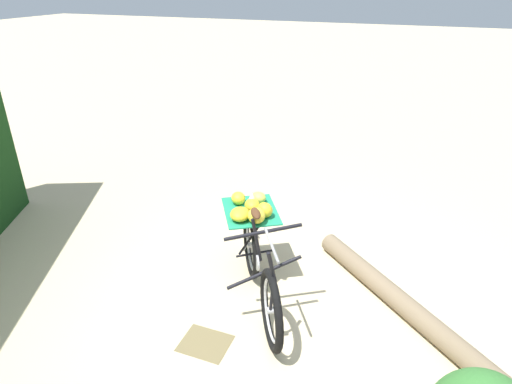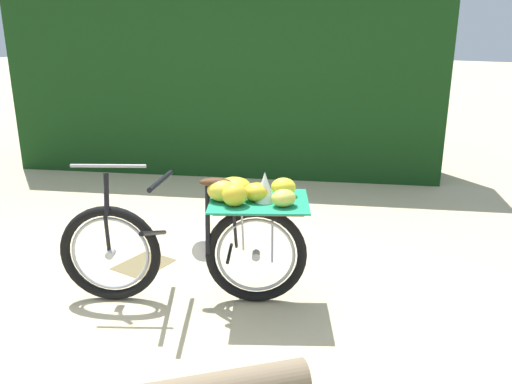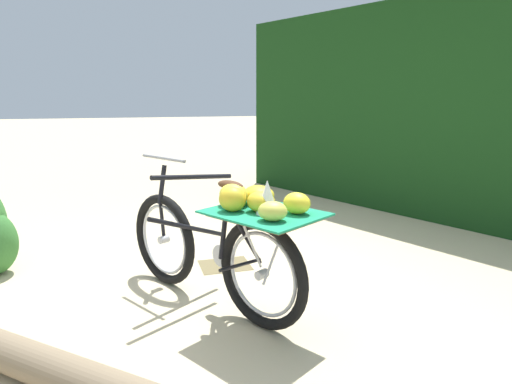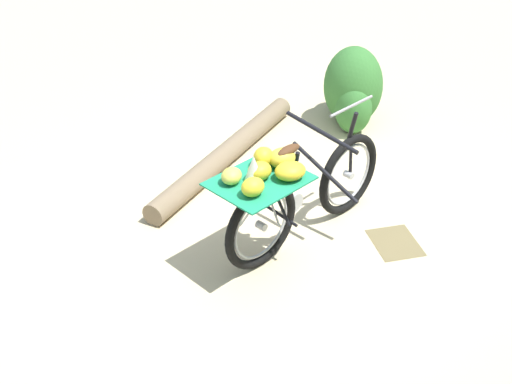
{
  "view_description": "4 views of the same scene",
  "coord_description": "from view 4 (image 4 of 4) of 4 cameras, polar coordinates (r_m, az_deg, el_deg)",
  "views": [
    {
      "loc": [
        -1.21,
        3.15,
        2.97
      ],
      "look_at": [
        0.27,
        -0.7,
        0.94
      ],
      "focal_mm": 30.71,
      "sensor_mm": 36.0,
      "label": 1
    },
    {
      "loc": [
        -2.61,
        -2.41,
        1.93
      ],
      "look_at": [
        0.18,
        -0.61,
        0.88
      ],
      "focal_mm": 36.68,
      "sensor_mm": 36.0,
      "label": 2
    },
    {
      "loc": [
        -0.51,
        -3.12,
        1.48
      ],
      "look_at": [
        0.26,
        -0.45,
        0.88
      ],
      "focal_mm": 31.38,
      "sensor_mm": 36.0,
      "label": 3
    },
    {
      "loc": [
        4.19,
        -1.54,
        3.3
      ],
      "look_at": [
        0.41,
        -0.63,
        0.77
      ],
      "focal_mm": 46.39,
      "sensor_mm": 36.0,
      "label": 4
    }
  ],
  "objects": [
    {
      "name": "ground_plane",
      "position": [
        5.55,
        5.36,
        -3.59
      ],
      "size": [
        60.0,
        60.0,
        0.0
      ],
      "primitive_type": "plane",
      "color": "beige"
    },
    {
      "name": "bicycle",
      "position": [
        5.14,
        3.45,
        0.17
      ],
      "size": [
        1.18,
        1.68,
        1.03
      ],
      "rotation": [
        0.0,
        0.0,
        2.12
      ],
      "color": "black",
      "rests_on": "ground_plane"
    },
    {
      "name": "fallen_log",
      "position": [
        6.46,
        -2.61,
        3.32
      ],
      "size": [
        1.92,
        1.78,
        0.21
      ],
      "primitive_type": "cylinder",
      "rotation": [
        0.0,
        1.57,
        -0.74
      ],
      "color": "#7F6B51",
      "rests_on": "ground_plane"
    },
    {
      "name": "shrub_cluster",
      "position": [
        7.2,
        8.3,
        8.71
      ],
      "size": [
        0.9,
        0.61,
        0.85
      ],
      "color": "#387533",
      "rests_on": "ground_plane"
    },
    {
      "name": "leaf_litter_patch",
      "position": [
        5.54,
        11.91,
        -4.29
      ],
      "size": [
        0.44,
        0.36,
        0.01
      ],
      "primitive_type": "cube",
      "color": "olive",
      "rests_on": "ground_plane"
    }
  ]
}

